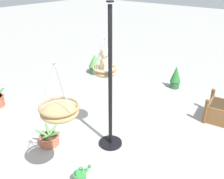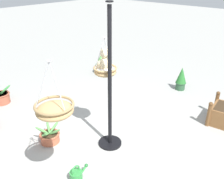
{
  "view_description": "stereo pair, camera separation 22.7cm",
  "coord_description": "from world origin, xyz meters",
  "px_view_note": "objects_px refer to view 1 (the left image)",
  "views": [
    {
      "loc": [
        -3.08,
        -2.41,
        3.01
      ],
      "look_at": [
        0.01,
        0.12,
        1.08
      ],
      "focal_mm": 39.7,
      "sensor_mm": 36.0,
      "label": 1
    },
    {
      "loc": [
        -2.94,
        -2.58,
        3.01
      ],
      "look_at": [
        0.01,
        0.12,
        1.08
      ],
      "focal_mm": 39.7,
      "sensor_mm": 36.0,
      "label": 2
    }
  ],
  "objects_px": {
    "hanging_basket_with_teddy": "(105,71)",
    "teddy_bear": "(104,61)",
    "hanging_basket_left_high": "(60,111)",
    "potted_plant_fern_front": "(95,64)",
    "watering_can": "(80,177)",
    "potted_plant_bushy_green": "(176,77)",
    "potted_plant_small_succulent": "(49,138)",
    "display_pole_central": "(110,106)"
  },
  "relations": [
    {
      "from": "display_pole_central",
      "to": "potted_plant_small_succulent",
      "type": "relative_size",
      "value": 4.91
    },
    {
      "from": "potted_plant_fern_front",
      "to": "potted_plant_small_succulent",
      "type": "bearing_deg",
      "value": -150.94
    },
    {
      "from": "hanging_basket_with_teddy",
      "to": "potted_plant_bushy_green",
      "type": "bearing_deg",
      "value": -1.0
    },
    {
      "from": "hanging_basket_with_teddy",
      "to": "potted_plant_fern_front",
      "type": "height_order",
      "value": "hanging_basket_with_teddy"
    },
    {
      "from": "potted_plant_bushy_green",
      "to": "potted_plant_small_succulent",
      "type": "distance_m",
      "value": 3.9
    },
    {
      "from": "hanging_basket_with_teddy",
      "to": "watering_can",
      "type": "bearing_deg",
      "value": -157.52
    },
    {
      "from": "hanging_basket_left_high",
      "to": "potted_plant_fern_front",
      "type": "distance_m",
      "value": 4.87
    },
    {
      "from": "hanging_basket_with_teddy",
      "to": "potted_plant_fern_front",
      "type": "bearing_deg",
      "value": 46.27
    },
    {
      "from": "hanging_basket_left_high",
      "to": "potted_plant_bushy_green",
      "type": "height_order",
      "value": "hanging_basket_left_high"
    },
    {
      "from": "hanging_basket_left_high",
      "to": "potted_plant_bushy_green",
      "type": "bearing_deg",
      "value": 5.38
    },
    {
      "from": "potted_plant_bushy_green",
      "to": "potted_plant_small_succulent",
      "type": "bearing_deg",
      "value": 169.63
    },
    {
      "from": "potted_plant_small_succulent",
      "to": "hanging_basket_left_high",
      "type": "bearing_deg",
      "value": -115.62
    },
    {
      "from": "potted_plant_fern_front",
      "to": "teddy_bear",
      "type": "bearing_deg",
      "value": -133.98
    },
    {
      "from": "display_pole_central",
      "to": "potted_plant_bushy_green",
      "type": "xyz_separation_m",
      "value": [
        3.1,
        0.2,
        -0.5
      ]
    },
    {
      "from": "potted_plant_fern_front",
      "to": "watering_can",
      "type": "bearing_deg",
      "value": -140.2
    },
    {
      "from": "watering_can",
      "to": "potted_plant_bushy_green",
      "type": "bearing_deg",
      "value": 6.05
    },
    {
      "from": "display_pole_central",
      "to": "teddy_bear",
      "type": "relative_size",
      "value": 6.25
    },
    {
      "from": "potted_plant_small_succulent",
      "to": "potted_plant_fern_front",
      "type": "bearing_deg",
      "value": 29.06
    },
    {
      "from": "teddy_bear",
      "to": "hanging_basket_left_high",
      "type": "relative_size",
      "value": 0.55
    },
    {
      "from": "hanging_basket_left_high",
      "to": "watering_can",
      "type": "height_order",
      "value": "hanging_basket_left_high"
    },
    {
      "from": "potted_plant_small_succulent",
      "to": "teddy_bear",
      "type": "bearing_deg",
      "value": -35.3
    },
    {
      "from": "watering_can",
      "to": "potted_plant_fern_front",
      "type": "bearing_deg",
      "value": 39.8
    },
    {
      "from": "display_pole_central",
      "to": "watering_can",
      "type": "bearing_deg",
      "value": -166.96
    },
    {
      "from": "teddy_bear",
      "to": "potted_plant_bushy_green",
      "type": "xyz_separation_m",
      "value": [
        2.95,
        -0.07,
        -1.25
      ]
    },
    {
      "from": "potted_plant_bushy_green",
      "to": "watering_can",
      "type": "height_order",
      "value": "potted_plant_bushy_green"
    },
    {
      "from": "potted_plant_fern_front",
      "to": "potted_plant_bushy_green",
      "type": "height_order",
      "value": "potted_plant_bushy_green"
    },
    {
      "from": "potted_plant_small_succulent",
      "to": "potted_plant_bushy_green",
      "type": "bearing_deg",
      "value": -10.37
    },
    {
      "from": "potted_plant_bushy_green",
      "to": "watering_can",
      "type": "relative_size",
      "value": 1.85
    },
    {
      "from": "potted_plant_bushy_green",
      "to": "watering_can",
      "type": "distance_m",
      "value": 4.16
    },
    {
      "from": "display_pole_central",
      "to": "watering_can",
      "type": "distance_m",
      "value": 1.29
    },
    {
      "from": "display_pole_central",
      "to": "potted_plant_fern_front",
      "type": "height_order",
      "value": "display_pole_central"
    },
    {
      "from": "hanging_basket_left_high",
      "to": "teddy_bear",
      "type": "bearing_deg",
      "value": 18.8
    },
    {
      "from": "hanging_basket_with_teddy",
      "to": "teddy_bear",
      "type": "relative_size",
      "value": 1.69
    },
    {
      "from": "hanging_basket_left_high",
      "to": "potted_plant_fern_front",
      "type": "relative_size",
      "value": 1.22
    },
    {
      "from": "hanging_basket_with_teddy",
      "to": "hanging_basket_left_high",
      "type": "height_order",
      "value": "hanging_basket_left_high"
    },
    {
      "from": "teddy_bear",
      "to": "watering_can",
      "type": "height_order",
      "value": "teddy_bear"
    },
    {
      "from": "hanging_basket_with_teddy",
      "to": "display_pole_central",
      "type": "bearing_deg",
      "value": -120.96
    },
    {
      "from": "hanging_basket_with_teddy",
      "to": "potted_plant_bushy_green",
      "type": "height_order",
      "value": "hanging_basket_with_teddy"
    },
    {
      "from": "hanging_basket_with_teddy",
      "to": "potted_plant_small_succulent",
      "type": "height_order",
      "value": "hanging_basket_with_teddy"
    },
    {
      "from": "hanging_basket_with_teddy",
      "to": "hanging_basket_left_high",
      "type": "xyz_separation_m",
      "value": [
        -1.42,
        -0.46,
        0.0
      ]
    },
    {
      "from": "potted_plant_small_succulent",
      "to": "watering_can",
      "type": "xyz_separation_m",
      "value": [
        -0.29,
        -1.14,
        -0.02
      ]
    },
    {
      "from": "hanging_basket_with_teddy",
      "to": "potted_plant_small_succulent",
      "type": "xyz_separation_m",
      "value": [
        -0.89,
        0.65,
        -1.27
      ]
    }
  ]
}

